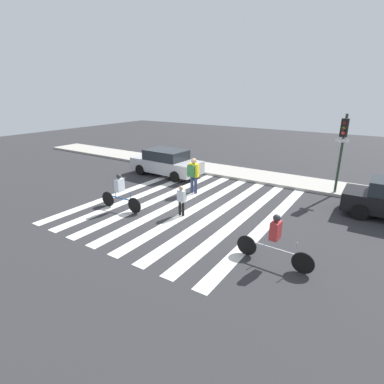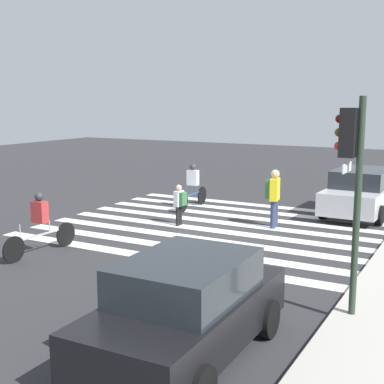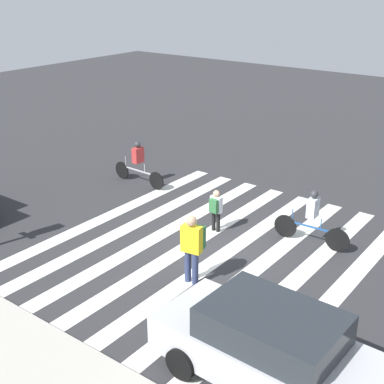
{
  "view_description": "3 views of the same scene",
  "coord_description": "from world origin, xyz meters",
  "px_view_note": "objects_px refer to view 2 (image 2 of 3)",
  "views": [
    {
      "loc": [
        7.21,
        -10.55,
        4.98
      ],
      "look_at": [
        0.5,
        -0.32,
        0.83
      ],
      "focal_mm": 28.0,
      "sensor_mm": 36.0,
      "label": 1
    },
    {
      "loc": [
        14.68,
        7.17,
        3.9
      ],
      "look_at": [
        1.18,
        -0.22,
        1.25
      ],
      "focal_mm": 50.0,
      "sensor_mm": 36.0,
      "label": 2
    },
    {
      "loc": [
        -7.57,
        10.78,
        7.07
      ],
      "look_at": [
        0.69,
        -0.19,
        1.49
      ],
      "focal_mm": 50.0,
      "sensor_mm": 36.0,
      "label": 3
    }
  ],
  "objects_px": {
    "car_parked_dark_suv": "(362,192)",
    "car_parked_far_curb": "(187,308)",
    "traffic_light": "(351,166)",
    "cyclist_mid_street": "(193,185)",
    "pedestrian_adult_blue_shirt": "(180,202)",
    "pedestrian_adult_yellow_jacket": "(274,194)",
    "cyclist_far_lane": "(40,221)"
  },
  "relations": [
    {
      "from": "car_parked_dark_suv",
      "to": "car_parked_far_curb",
      "type": "xyz_separation_m",
      "value": [
        11.95,
        -0.2,
        -0.01
      ]
    },
    {
      "from": "traffic_light",
      "to": "cyclist_mid_street",
      "type": "height_order",
      "value": "traffic_light"
    },
    {
      "from": "traffic_light",
      "to": "cyclist_mid_street",
      "type": "distance_m",
      "value": 10.59
    },
    {
      "from": "cyclist_mid_street",
      "to": "car_parked_dark_suv",
      "type": "relative_size",
      "value": 0.5
    },
    {
      "from": "pedestrian_adult_blue_shirt",
      "to": "pedestrian_adult_yellow_jacket",
      "type": "bearing_deg",
      "value": -61.56
    },
    {
      "from": "cyclist_mid_street",
      "to": "cyclist_far_lane",
      "type": "bearing_deg",
      "value": -7.16
    },
    {
      "from": "traffic_light",
      "to": "car_parked_dark_suv",
      "type": "distance_m",
      "value": 9.7
    },
    {
      "from": "cyclist_far_lane",
      "to": "cyclist_mid_street",
      "type": "relative_size",
      "value": 1.07
    },
    {
      "from": "pedestrian_adult_blue_shirt",
      "to": "cyclist_far_lane",
      "type": "relative_size",
      "value": 0.54
    },
    {
      "from": "pedestrian_adult_blue_shirt",
      "to": "cyclist_mid_street",
      "type": "relative_size",
      "value": 0.58
    },
    {
      "from": "pedestrian_adult_yellow_jacket",
      "to": "cyclist_far_lane",
      "type": "bearing_deg",
      "value": -45.91
    },
    {
      "from": "pedestrian_adult_yellow_jacket",
      "to": "car_parked_dark_suv",
      "type": "xyz_separation_m",
      "value": [
        -3.28,
        2.0,
        -0.26
      ]
    },
    {
      "from": "pedestrian_adult_yellow_jacket",
      "to": "cyclist_far_lane",
      "type": "distance_m",
      "value": 7.0
    },
    {
      "from": "pedestrian_adult_yellow_jacket",
      "to": "car_parked_dark_suv",
      "type": "bearing_deg",
      "value": 139.55
    },
    {
      "from": "traffic_light",
      "to": "cyclist_far_lane",
      "type": "relative_size",
      "value": 1.65
    },
    {
      "from": "traffic_light",
      "to": "cyclist_far_lane",
      "type": "distance_m",
      "value": 8.03
    },
    {
      "from": "traffic_light",
      "to": "pedestrian_adult_blue_shirt",
      "type": "relative_size",
      "value": 3.06
    },
    {
      "from": "pedestrian_adult_yellow_jacket",
      "to": "car_parked_far_curb",
      "type": "relative_size",
      "value": 0.45
    },
    {
      "from": "pedestrian_adult_yellow_jacket",
      "to": "cyclist_mid_street",
      "type": "xyz_separation_m",
      "value": [
        -1.44,
        -3.61,
        -0.19
      ]
    },
    {
      "from": "cyclist_far_lane",
      "to": "car_parked_dark_suv",
      "type": "relative_size",
      "value": 0.54
    },
    {
      "from": "traffic_light",
      "to": "car_parked_dark_suv",
      "type": "relative_size",
      "value": 0.88
    },
    {
      "from": "cyclist_far_lane",
      "to": "cyclist_mid_street",
      "type": "height_order",
      "value": "cyclist_mid_street"
    },
    {
      "from": "pedestrian_adult_blue_shirt",
      "to": "cyclist_mid_street",
      "type": "xyz_separation_m",
      "value": [
        -2.6,
        -0.95,
        0.11
      ]
    },
    {
      "from": "pedestrian_adult_blue_shirt",
      "to": "car_parked_dark_suv",
      "type": "relative_size",
      "value": 0.29
    },
    {
      "from": "cyclist_far_lane",
      "to": "car_parked_dark_suv",
      "type": "bearing_deg",
      "value": 147.73
    },
    {
      "from": "car_parked_far_curb",
      "to": "cyclist_mid_street",
      "type": "bearing_deg",
      "value": -152.57
    },
    {
      "from": "traffic_light",
      "to": "car_parked_far_curb",
      "type": "distance_m",
      "value": 3.72
    },
    {
      "from": "pedestrian_adult_blue_shirt",
      "to": "car_parked_dark_suv",
      "type": "bearing_deg",
      "value": -41.51
    },
    {
      "from": "traffic_light",
      "to": "car_parked_dark_suv",
      "type": "xyz_separation_m",
      "value": [
        -9.36,
        -1.59,
        -1.98
      ]
    },
    {
      "from": "pedestrian_adult_yellow_jacket",
      "to": "car_parked_dark_suv",
      "type": "distance_m",
      "value": 3.84
    },
    {
      "from": "pedestrian_adult_blue_shirt",
      "to": "cyclist_far_lane",
      "type": "height_order",
      "value": "cyclist_far_lane"
    },
    {
      "from": "pedestrian_adult_yellow_jacket",
      "to": "car_parked_dark_suv",
      "type": "height_order",
      "value": "pedestrian_adult_yellow_jacket"
    }
  ]
}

